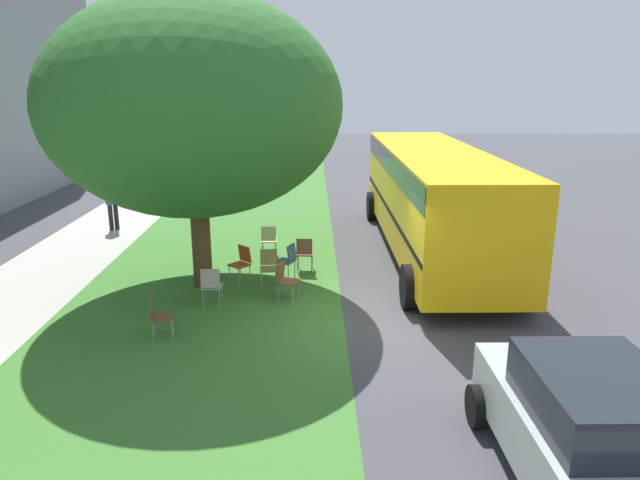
# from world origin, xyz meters

# --- Properties ---
(ground) EXTENTS (80.00, 80.00, 0.00)m
(ground) POSITION_xyz_m (0.00, 0.00, 0.00)
(ground) COLOR #424247
(grass_verge) EXTENTS (48.00, 6.00, 0.01)m
(grass_verge) POSITION_xyz_m (0.00, 3.20, 0.00)
(grass_verge) COLOR #3D752D
(grass_verge) RESTS_ON ground
(street_tree) EXTENTS (6.53, 6.53, 6.58)m
(street_tree) POSITION_xyz_m (2.06, 3.42, 4.16)
(street_tree) COLOR brown
(street_tree) RESTS_ON ground
(chair_0) EXTENTS (0.59, 0.59, 0.88)m
(chair_0) POSITION_xyz_m (2.31, 2.54, 0.52)
(chair_0) COLOR #C64C1E
(chair_0) RESTS_ON ground
(chair_1) EXTENTS (0.54, 0.54, 0.88)m
(chair_1) POSITION_xyz_m (1.09, 1.43, 0.52)
(chair_1) COLOR brown
(chair_1) RESTS_ON ground
(chair_2) EXTENTS (0.44, 0.43, 0.88)m
(chair_2) POSITION_xyz_m (4.33, 2.03, 0.52)
(chair_2) COLOR beige
(chair_2) RESTS_ON ground
(chair_3) EXTENTS (0.42, 0.42, 0.88)m
(chair_3) POSITION_xyz_m (0.73, 2.99, 0.52)
(chair_3) COLOR #ADA393
(chair_3) RESTS_ON ground
(chair_4) EXTENTS (0.46, 0.46, 0.88)m
(chair_4) POSITION_xyz_m (2.01, 1.86, 0.52)
(chair_4) COLOR olive
(chair_4) RESTS_ON ground
(chair_5) EXTENTS (0.45, 0.44, 0.88)m
(chair_5) POSITION_xyz_m (3.08, 1.03, 0.52)
(chair_5) COLOR brown
(chair_5) RESTS_ON ground
(chair_6) EXTENTS (0.55, 0.55, 0.88)m
(chair_6) POSITION_xyz_m (2.50, 1.43, 0.52)
(chair_6) COLOR #335184
(chair_6) RESTS_ON ground
(chair_7) EXTENTS (0.49, 0.50, 0.88)m
(chair_7) POSITION_xyz_m (-0.87, 3.72, 0.52)
(chair_7) COLOR brown
(chair_7) RESTS_ON ground
(parked_car) EXTENTS (3.70, 1.92, 1.65)m
(parked_car) POSITION_xyz_m (-5.19, -2.34, 0.84)
(parked_car) COLOR #ADB2B7
(parked_car) RESTS_ON ground
(school_bus) EXTENTS (10.40, 2.80, 2.88)m
(school_bus) POSITION_xyz_m (4.62, -2.47, 1.76)
(school_bus) COLOR yellow
(school_bus) RESTS_ON ground
(pedestrian_0) EXTENTS (0.39, 0.40, 1.69)m
(pedestrian_0) POSITION_xyz_m (7.29, 7.23, 0.93)
(pedestrian_0) COLOR black
(pedestrian_0) RESTS_ON ground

